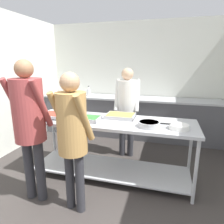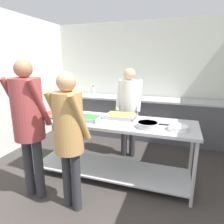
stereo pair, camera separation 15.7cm
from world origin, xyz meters
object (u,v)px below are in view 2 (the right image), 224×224
object	(u,v)px
serving_tray_roast	(120,116)
cook_behind_counter	(129,104)
serving_tray_greens	(86,118)
guest_serving_right	(69,128)
guest_serving_left	(28,116)
sauce_pan	(148,125)
plate_stack	(178,128)
water_bottle	(93,91)
serving_tray_vegetables	(58,115)

from	to	relation	value
serving_tray_roast	cook_behind_counter	distance (m)	0.59
serving_tray_greens	guest_serving_right	xyz separation A→B (m)	(0.15, -0.71, 0.09)
guest_serving_left	cook_behind_counter	size ratio (longest dim) A/B	1.08
sauce_pan	cook_behind_counter	bearing A→B (deg)	118.01
serving_tray_roast	guest_serving_right	xyz separation A→B (m)	(-0.31, -0.98, 0.09)
sauce_pan	guest_serving_right	size ratio (longest dim) A/B	0.26
sauce_pan	plate_stack	world-z (taller)	sauce_pan
sauce_pan	water_bottle	world-z (taller)	water_bottle
serving_tray_roast	cook_behind_counter	world-z (taller)	cook_behind_counter
plate_stack	guest_serving_left	bearing A→B (deg)	-160.00
serving_tray_vegetables	serving_tray_roast	world-z (taller)	same
serving_tray_vegetables	guest_serving_left	size ratio (longest dim) A/B	0.28
plate_stack	water_bottle	xyz separation A→B (m)	(-2.02, 1.94, 0.10)
sauce_pan	water_bottle	distance (m)	2.56
serving_tray_vegetables	guest_serving_left	world-z (taller)	guest_serving_left
serving_tray_greens	sauce_pan	distance (m)	0.93
sauce_pan	guest_serving_right	world-z (taller)	guest_serving_right
sauce_pan	plate_stack	size ratio (longest dim) A/B	1.68
serving_tray_greens	water_bottle	world-z (taller)	water_bottle
sauce_pan	guest_serving_right	distance (m)	1.02
guest_serving_right	water_bottle	size ratio (longest dim) A/B	7.06
serving_tray_vegetables	cook_behind_counter	size ratio (longest dim) A/B	0.30
serving_tray_greens	serving_tray_roast	world-z (taller)	same
serving_tray_roast	guest_serving_left	world-z (taller)	guest_serving_left
serving_tray_greens	cook_behind_counter	bearing A→B (deg)	62.75
water_bottle	sauce_pan	bearing A→B (deg)	-49.85
serving_tray_greens	sauce_pan	bearing A→B (deg)	-3.53
serving_tray_roast	cook_behind_counter	size ratio (longest dim) A/B	0.26
sauce_pan	guest_serving_left	bearing A→B (deg)	-155.65
guest_serving_left	serving_tray_vegetables	bearing A→B (deg)	94.53
plate_stack	serving_tray_greens	bearing A→B (deg)	178.20
plate_stack	guest_serving_right	xyz separation A→B (m)	(-1.15, -0.67, 0.08)
serving_tray_vegetables	water_bottle	distance (m)	1.88
plate_stack	guest_serving_right	distance (m)	1.34
guest_serving_right	water_bottle	bearing A→B (deg)	108.44
serving_tray_roast	sauce_pan	world-z (taller)	sauce_pan
serving_tray_greens	guest_serving_left	xyz separation A→B (m)	(-0.43, -0.67, 0.16)
serving_tray_vegetables	plate_stack	world-z (taller)	plate_stack
guest_serving_left	water_bottle	xyz separation A→B (m)	(-0.29, 2.57, -0.06)
serving_tray_vegetables	serving_tray_greens	world-z (taller)	same
serving_tray_vegetables	guest_serving_right	world-z (taller)	guest_serving_right
serving_tray_roast	sauce_pan	bearing A→B (deg)	-35.01
serving_tray_roast	water_bottle	world-z (taller)	water_bottle
sauce_pan	serving_tray_greens	bearing A→B (deg)	176.47
guest_serving_left	guest_serving_right	bearing A→B (deg)	-4.22
serving_tray_vegetables	serving_tray_greens	xyz separation A→B (m)	(0.49, -0.03, -0.00)
plate_stack	guest_serving_right	size ratio (longest dim) A/B	0.16
serving_tray_vegetables	water_bottle	xyz separation A→B (m)	(-0.24, 1.86, 0.11)
plate_stack	cook_behind_counter	distance (m)	1.24
serving_tray_roast	serving_tray_greens	bearing A→B (deg)	-149.52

